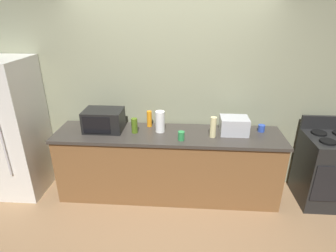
{
  "coord_description": "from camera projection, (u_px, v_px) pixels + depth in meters",
  "views": [
    {
      "loc": [
        0.22,
        -2.68,
        2.34
      ],
      "look_at": [
        0.0,
        0.4,
        1.0
      ],
      "focal_mm": 29.25,
      "sensor_mm": 36.0,
      "label": 1
    }
  ],
  "objects": [
    {
      "name": "ground_plane",
      "position": [
        166.0,
        213.0,
        3.4
      ],
      "size": [
        8.0,
        8.0,
        0.0
      ],
      "primitive_type": "plane",
      "color": "#93704C"
    },
    {
      "name": "back_wall",
      "position": [
        170.0,
        89.0,
        3.6
      ],
      "size": [
        6.4,
        0.1,
        2.7
      ],
      "primitive_type": "cube",
      "color": "gray",
      "rests_on": "ground_plane"
    },
    {
      "name": "counter_run",
      "position": [
        168.0,
        164.0,
        3.58
      ],
      "size": [
        2.84,
        0.64,
        0.9
      ],
      "color": "brown",
      "rests_on": "ground_plane"
    },
    {
      "name": "refrigerator",
      "position": [
        10.0,
        129.0,
        3.54
      ],
      "size": [
        0.72,
        0.73,
        1.8
      ],
      "color": "white",
      "rests_on": "ground_plane"
    },
    {
      "name": "stove_range",
      "position": [
        326.0,
        170.0,
        3.45
      ],
      "size": [
        0.6,
        0.61,
        1.08
      ],
      "color": "black",
      "rests_on": "ground_plane"
    },
    {
      "name": "microwave",
      "position": [
        104.0,
        120.0,
        3.45
      ],
      "size": [
        0.48,
        0.35,
        0.27
      ],
      "color": "black",
      "rests_on": "counter_run"
    },
    {
      "name": "toaster_oven",
      "position": [
        234.0,
        126.0,
        3.36
      ],
      "size": [
        0.34,
        0.26,
        0.21
      ],
      "primitive_type": "cube",
      "color": "#B7BABF",
      "rests_on": "counter_run"
    },
    {
      "name": "paper_towel_roll",
      "position": [
        160.0,
        122.0,
        3.4
      ],
      "size": [
        0.12,
        0.12,
        0.27
      ],
      "primitive_type": "cylinder",
      "color": "white",
      "rests_on": "counter_run"
    },
    {
      "name": "bottle_olive_oil",
      "position": [
        134.0,
        126.0,
        3.39
      ],
      "size": [
        0.08,
        0.08,
        0.19
      ],
      "primitive_type": "cylinder",
      "color": "#4C6B19",
      "rests_on": "counter_run"
    },
    {
      "name": "bottle_hand_soap",
      "position": [
        213.0,
        127.0,
        3.26
      ],
      "size": [
        0.07,
        0.07,
        0.25
      ],
      "primitive_type": "cylinder",
      "color": "beige",
      "rests_on": "counter_run"
    },
    {
      "name": "bottle_dish_soap",
      "position": [
        149.0,
        119.0,
        3.57
      ],
      "size": [
        0.07,
        0.07,
        0.21
      ],
      "primitive_type": "cylinder",
      "color": "orange",
      "rests_on": "counter_run"
    },
    {
      "name": "mug_green",
      "position": [
        181.0,
        136.0,
        3.21
      ],
      "size": [
        0.08,
        0.08,
        0.11
      ],
      "primitive_type": "cylinder",
      "color": "#2D8C47",
      "rests_on": "counter_run"
    },
    {
      "name": "mug_blue",
      "position": [
        261.0,
        128.0,
        3.44
      ],
      "size": [
        0.08,
        0.08,
        0.09
      ],
      "primitive_type": "cylinder",
      "color": "#2D4CB2",
      "rests_on": "counter_run"
    }
  ]
}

